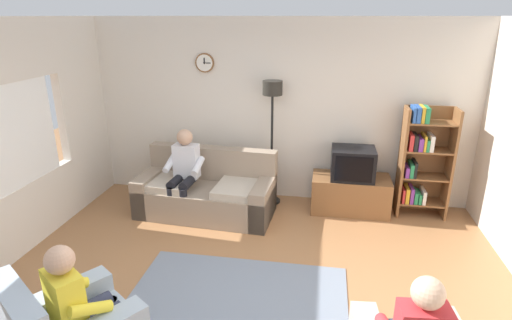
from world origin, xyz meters
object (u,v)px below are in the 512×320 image
Objects in this scene: couch at (207,193)px; tv_stand at (350,194)px; tv at (353,163)px; person_in_left_armchair at (79,300)px; person_on_couch at (184,169)px; bookshelf at (421,160)px; floor_lamp at (272,109)px.

tv_stand is at bearing 11.63° from couch.
tv is 0.54× the size of person_in_left_armchair.
tv_stand is at bearing 54.92° from person_in_left_armchair.
tv is 3.91m from person_in_left_armchair.
person_on_couch is at bearing -167.13° from tv_stand.
tv_stand is at bearing 12.87° from person_on_couch.
couch is at bearing -168.37° from tv_stand.
person_on_couch reaches higher than person_in_left_armchair.
tv reaches higher than couch.
couch is 0.49m from person_on_couch.
person_on_couch is (-3.24, -0.60, -0.12)m from bookshelf.
person_on_couch is 2.68m from person_in_left_armchair.
tv is 1.37m from floor_lamp.
couch is 1.52m from floor_lamp.
tv_stand is 2.41m from person_on_couch.
bookshelf is at bearing 4.19° from tv_stand.
tv is at bearing 12.29° from person_on_couch.
couch is 1.24× the size of bookshelf.
tv is 0.94m from bookshelf.
bookshelf is (0.93, 0.09, 0.08)m from tv.
tv_stand is 0.70× the size of bookshelf.
person_on_couch is (-0.28, -0.11, 0.39)m from couch.
floor_lamp reaches higher than couch.
bookshelf reaches higher than tv.
floor_lamp is (-1.17, 0.10, 1.19)m from tv_stand.
tv is 0.38× the size of bookshelf.
couch is 3.26× the size of tv.
tv_stand is at bearing 90.00° from tv.
couch is 1.58× the size of person_on_couch.
person_in_left_armchair reaches higher than couch.
person_on_couch is (-1.14, -0.63, -0.75)m from floor_lamp.
couch is 1.78× the size of tv_stand.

